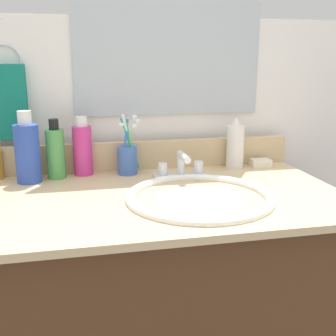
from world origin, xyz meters
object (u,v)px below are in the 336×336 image
object	(u,v)px
faucet	(181,169)
bottle_soap_pink	(83,149)
bottle_toner_green	(56,152)
soap_bar	(260,163)
hand_towel	(8,102)
bottle_shampoo_blue	(27,151)
bottle_lotion_white	(235,145)
cup_blue_plastic	(128,158)

from	to	relation	value
faucet	bottle_soap_pink	distance (m)	0.31
faucet	bottle_toner_green	bearing A→B (deg)	166.98
soap_bar	hand_towel	bearing A→B (deg)	174.66
faucet	soap_bar	bearing A→B (deg)	16.48
faucet	bottle_soap_pink	size ratio (longest dim) A/B	0.90
hand_towel	faucet	size ratio (longest dim) A/B	1.38
hand_towel	bottle_shampoo_blue	xyz separation A→B (m)	(0.06, -0.11, -0.13)
bottle_shampoo_blue	hand_towel	bearing A→B (deg)	118.08
hand_towel	bottle_soap_pink	world-z (taller)	hand_towel
bottle_shampoo_blue	bottle_lotion_white	bearing A→B (deg)	3.45
bottle_lotion_white	cup_blue_plastic	size ratio (longest dim) A/B	0.88
bottle_soap_pink	soap_bar	size ratio (longest dim) A/B	2.79
bottle_soap_pink	cup_blue_plastic	size ratio (longest dim) A/B	0.95
cup_blue_plastic	soap_bar	bearing A→B (deg)	0.24
faucet	bottle_shampoo_blue	xyz separation A→B (m)	(-0.44, 0.05, 0.06)
bottle_shampoo_blue	cup_blue_plastic	size ratio (longest dim) A/B	1.09
hand_towel	faucet	bearing A→B (deg)	-17.96
hand_towel	faucet	xyz separation A→B (m)	(0.49, -0.16, -0.19)
faucet	bottle_lotion_white	distance (m)	0.23
faucet	soap_bar	xyz separation A→B (m)	(0.29, 0.09, -0.02)
bottle_shampoo_blue	cup_blue_plastic	world-z (taller)	bottle_shampoo_blue
bottle_soap_pink	bottle_lotion_white	bearing A→B (deg)	-1.67
faucet	bottle_lotion_white	size ratio (longest dim) A/B	0.97
hand_towel	bottle_toner_green	bearing A→B (deg)	-30.06
soap_bar	cup_blue_plastic	bearing A→B (deg)	-179.76
bottle_shampoo_blue	bottle_soap_pink	world-z (taller)	bottle_shampoo_blue
bottle_toner_green	cup_blue_plastic	world-z (taller)	cup_blue_plastic
hand_towel	bottle_lotion_white	world-z (taller)	hand_towel
hand_towel	faucet	distance (m)	0.55
cup_blue_plastic	soap_bar	world-z (taller)	cup_blue_plastic
bottle_shampoo_blue	cup_blue_plastic	bearing A→B (deg)	5.99
bottle_lotion_white	soap_bar	bearing A→B (deg)	-4.27
bottle_toner_green	bottle_lotion_white	size ratio (longest dim) A/B	1.08
faucet	bottle_soap_pink	xyz separation A→B (m)	(-0.28, 0.11, 0.05)
bottle_shampoo_blue	faucet	bearing A→B (deg)	-7.10
faucet	bottle_lotion_white	xyz separation A→B (m)	(0.20, 0.09, 0.05)
bottle_toner_green	bottle_shampoo_blue	xyz separation A→B (m)	(-0.08, -0.03, 0.01)
bottle_toner_green	bottle_lotion_white	bearing A→B (deg)	0.96
hand_towel	bottle_toner_green	size ratio (longest dim) A/B	1.24
faucet	bottle_toner_green	xyz separation A→B (m)	(-0.36, 0.08, 0.05)
hand_towel	bottle_toner_green	distance (m)	0.21
bottle_toner_green	bottle_soap_pink	distance (m)	0.08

